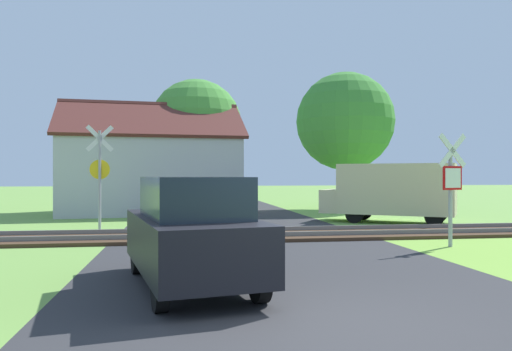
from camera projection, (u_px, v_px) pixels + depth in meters
The scene contains 10 objects.
ground_plane at pixel (339, 328), 5.88m from camera, with size 160.00×160.00×0.00m, color #6B9942.
road_asphalt at pixel (299, 289), 7.86m from camera, with size 7.42×80.00×0.01m, color #2D2D30.
rail_track at pixel (244, 235), 14.50m from camera, with size 60.00×2.60×0.22m.
stop_sign_near at pixel (451, 182), 12.54m from camera, with size 0.86×0.24×2.87m.
crossing_sign_far at pixel (100, 170), 16.19m from camera, with size 0.87×0.18×3.45m.
house at pixel (151, 172), 24.04m from camera, with size 8.90×6.53×5.35m.
tree_right at pixel (345, 121), 26.19m from camera, with size 5.13×5.13×7.21m.
tree_center at pixel (196, 125), 25.92m from camera, with size 4.76×4.76×6.79m.
mail_truck at pixel (392, 190), 19.02m from camera, with size 5.11×4.24×2.24m.
parked_car at pixel (191, 232), 8.04m from camera, with size 2.37×4.24×1.78m.
Camera 1 is at (-1.87, -5.66, 1.81)m, focal length 35.00 mm.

